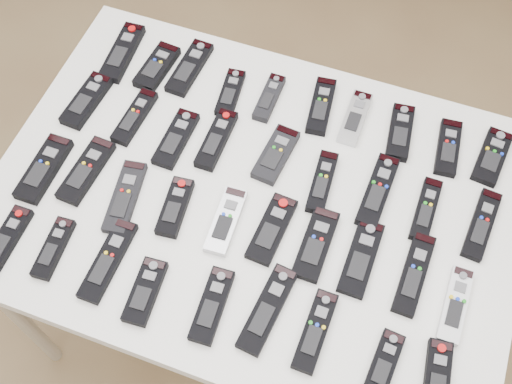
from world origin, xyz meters
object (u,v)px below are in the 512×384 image
(remote_1, at_px, (157,67))
(remote_5, at_px, (321,106))
(remote_27, at_px, (414,274))
(remote_29, at_px, (6,240))
(remote_2, at_px, (190,68))
(remote_20, at_px, (86,170))
(remote_4, at_px, (269,98))
(remote_33, at_px, (212,305))
(remote_6, at_px, (355,118))
(remote_35, at_px, (315,331))
(remote_23, at_px, (226,221))
(remote_10, at_px, (87,100))
(remote_9, at_px, (492,157))
(remote_21, at_px, (125,197))
(remote_15, at_px, (322,182))
(remote_24, at_px, (272,229))
(remote_16, at_px, (378,191))
(remote_25, at_px, (316,244))
(remote_7, at_px, (400,132))
(remote_0, at_px, (122,52))
(table, at_px, (256,208))
(remote_26, at_px, (361,258))
(remote_11, at_px, (135,117))
(remote_30, at_px, (54,248))
(remote_37, at_px, (437,378))
(remote_32, at_px, (145,291))
(remote_18, at_px, (482,225))
(remote_34, at_px, (267,309))
(remote_17, at_px, (426,210))
(remote_12, at_px, (176,139))
(remote_13, at_px, (216,139))
(remote_28, at_px, (455,305))
(remote_14, at_px, (276,155))
(remote_8, at_px, (448,148))
(remote_3, at_px, (230,93))
(remote_19, at_px, (44,169))

(remote_1, relative_size, remote_5, 0.91)
(remote_27, height_order, remote_29, same)
(remote_2, bearing_deg, remote_20, -102.63)
(remote_4, height_order, remote_33, same)
(remote_6, relative_size, remote_35, 0.89)
(remote_23, bearing_deg, remote_10, 153.68)
(remote_20, height_order, remote_35, remote_35)
(remote_9, bearing_deg, remote_21, -146.08)
(remote_15, relative_size, remote_24, 0.95)
(remote_5, bearing_deg, remote_16, -51.04)
(remote_25, bearing_deg, remote_7, 74.16)
(remote_0, height_order, remote_16, same)
(remote_33, bearing_deg, remote_16, 53.35)
(table, relative_size, remote_2, 6.79)
(remote_26, xyz_separation_m, remote_29, (-0.77, -0.23, 0.00))
(remote_11, height_order, remote_26, remote_11)
(remote_30, height_order, remote_37, remote_37)
(remote_5, relative_size, remote_11, 1.00)
(remote_9, relative_size, remote_15, 0.97)
(remote_16, bearing_deg, table, -156.12)
(remote_6, distance_m, remote_27, 0.43)
(remote_32, height_order, remote_35, same)
(remote_18, xyz_separation_m, remote_25, (-0.34, -0.18, 0.00))
(remote_7, bearing_deg, remote_37, -75.69)
(remote_2, bearing_deg, remote_35, -44.12)
(remote_11, xyz_separation_m, remote_18, (0.88, -0.00, -0.00))
(remote_30, bearing_deg, remote_27, 11.76)
(remote_20, height_order, remote_27, remote_20)
(remote_18, height_order, remote_26, remote_26)
(remote_34, bearing_deg, remote_6, 92.01)
(remote_27, bearing_deg, remote_17, 95.58)
(remote_12, height_order, remote_15, remote_15)
(remote_11, height_order, remote_13, remote_13)
(table, relative_size, remote_29, 7.42)
(remote_28, xyz_separation_m, remote_32, (-0.64, -0.20, 0.00))
(table, relative_size, remote_12, 7.36)
(remote_21, bearing_deg, remote_26, -4.98)
(remote_17, xyz_separation_m, remote_30, (-0.77, -0.39, 0.00))
(remote_5, xyz_separation_m, remote_30, (-0.45, -0.59, -0.00))
(remote_13, height_order, remote_26, remote_13)
(remote_4, distance_m, remote_14, 0.18)
(remote_17, xyz_separation_m, remote_33, (-0.38, -0.39, 0.00))
(remote_9, height_order, remote_21, same)
(remote_24, height_order, remote_28, remote_28)
(remote_2, height_order, remote_8, same)
(remote_24, bearing_deg, remote_5, 93.42)
(remote_8, height_order, remote_9, same)
(remote_18, bearing_deg, remote_17, -171.88)
(remote_3, distance_m, remote_19, 0.50)
(remote_8, relative_size, remote_23, 0.94)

